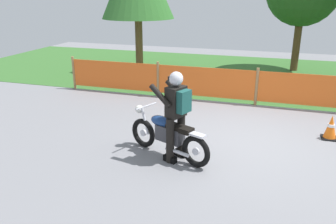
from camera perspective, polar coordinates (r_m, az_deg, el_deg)
ground at (r=7.48m, az=12.77°, el=-4.99°), size 24.00×24.00×0.02m
grass_verge at (r=13.55m, az=15.29°, el=5.90°), size 24.00×7.47×0.01m
barrier_fence at (r=9.80m, az=14.45°, el=4.16°), size 11.55×0.08×1.05m
motorcycle_lead at (r=6.55m, az=-0.10°, el=-3.78°), size 1.80×0.91×0.91m
rider_lead at (r=6.24m, az=1.37°, el=0.06°), size 0.78×0.69×1.69m
traffic_cone at (r=8.15m, az=25.34°, el=-2.31°), size 0.32×0.32×0.53m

